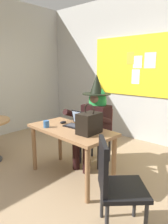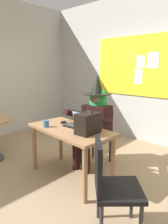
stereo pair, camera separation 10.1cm
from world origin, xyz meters
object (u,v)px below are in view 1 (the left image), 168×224
(person_costumed, at_px, (94,117))
(laptop, at_px, (77,123))
(chair_extra_corner, at_px, (115,182))
(coffee_mug, at_px, (46,124))
(chair_at_desk, at_px, (98,132))
(computer_mouse, at_px, (63,122))
(handbag, at_px, (89,123))
(desk_main, at_px, (71,136))

(person_costumed, xyz_separation_m, laptop, (0.01, -0.40, -0.01))
(laptop, bearing_deg, chair_extra_corner, -32.44)
(coffee_mug, xyz_separation_m, chair_extra_corner, (1.27, -0.25, -0.26))
(laptop, bearing_deg, chair_at_desk, 89.94)
(computer_mouse, height_order, coffee_mug, coffee_mug)
(person_costumed, height_order, handbag, person_costumed)
(person_costumed, xyz_separation_m, handbag, (0.35, -0.55, 0.08))
(person_costumed, distance_m, computer_mouse, 0.50)
(person_costumed, distance_m, chair_extra_corner, 1.43)
(chair_at_desk, height_order, computer_mouse, chair_at_desk)
(handbag, relative_size, chair_extra_corner, 0.42)
(chair_at_desk, distance_m, coffee_mug, 0.93)
(handbag, height_order, coffee_mug, handbag)
(computer_mouse, height_order, chair_extra_corner, chair_extra_corner)
(chair_at_desk, distance_m, laptop, 0.59)
(desk_main, relative_size, computer_mouse, 12.25)
(laptop, xyz_separation_m, handbag, (0.34, -0.15, 0.09))
(chair_at_desk, height_order, person_costumed, person_costumed)
(desk_main, distance_m, person_costumed, 0.57)
(person_costumed, xyz_separation_m, chair_extra_corner, (1.01, -0.98, -0.27))
(handbag, bearing_deg, coffee_mug, -163.38)
(computer_mouse, bearing_deg, person_costumed, 66.40)
(person_costumed, bearing_deg, chair_at_desk, -178.13)
(computer_mouse, bearing_deg, laptop, 13.11)
(desk_main, xyz_separation_m, computer_mouse, (-0.26, 0.11, 0.13))
(chair_at_desk, distance_m, computer_mouse, 0.65)
(chair_at_desk, bearing_deg, person_costumed, -0.28)
(desk_main, height_order, coffee_mug, coffee_mug)
(computer_mouse, xyz_separation_m, coffee_mug, (-0.03, -0.29, 0.03))
(desk_main, xyz_separation_m, handbag, (0.32, -0.00, 0.24))
(computer_mouse, height_order, handbag, handbag)
(chair_at_desk, xyz_separation_m, handbag, (0.36, -0.67, 0.36))
(person_costumed, relative_size, coffee_mug, 15.01)
(coffee_mug, distance_m, chair_extra_corner, 1.32)
(coffee_mug, bearing_deg, chair_extra_corner, -11.22)
(person_costumed, height_order, laptop, person_costumed)
(computer_mouse, xyz_separation_m, chair_extra_corner, (1.24, -0.54, -0.23))
(desk_main, bearing_deg, chair_at_desk, 93.13)
(chair_at_desk, distance_m, handbag, 0.84)
(chair_at_desk, bearing_deg, laptop, -2.49)
(person_costumed, xyz_separation_m, coffee_mug, (-0.26, -0.73, -0.01))
(chair_at_desk, bearing_deg, computer_mouse, -26.74)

